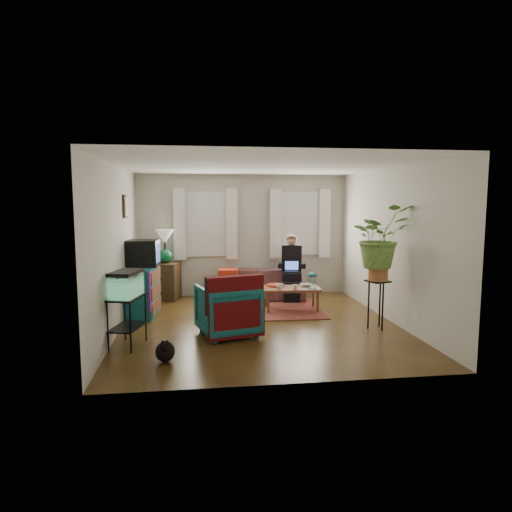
{
  "coord_description": "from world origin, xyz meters",
  "views": [
    {
      "loc": [
        -1.06,
        -7.31,
        2.04
      ],
      "look_at": [
        0.0,
        0.4,
        1.1
      ],
      "focal_mm": 32.0,
      "sensor_mm": 36.0,
      "label": 1
    }
  ],
  "objects": [
    {
      "name": "black_cat",
      "position": [
        -1.44,
        -1.58,
        0.16
      ],
      "size": [
        0.27,
        0.4,
        0.32
      ],
      "primitive_type": "ellipsoid",
      "rotation": [
        0.0,
        0.0,
        0.07
      ],
      "color": "black",
      "rests_on": "floor"
    },
    {
      "name": "ceiling",
      "position": [
        0.0,
        0.0,
        2.6
      ],
      "size": [
        4.5,
        5.0,
        0.01
      ],
      "primitive_type": "cube",
      "color": "white",
      "rests_on": "wall_back"
    },
    {
      "name": "seated_person",
      "position": [
        0.96,
        1.91,
        0.61
      ],
      "size": [
        0.62,
        0.71,
        1.22
      ],
      "primitive_type": null,
      "rotation": [
        0.0,
        0.0,
        -0.19
      ],
      "color": "black",
      "rests_on": "sofa"
    },
    {
      "name": "snack_tray",
      "position": [
        0.47,
        1.08,
        0.45
      ],
      "size": [
        0.34,
        0.34,
        0.04
      ],
      "primitive_type": "cylinder",
      "rotation": [
        0.0,
        0.0,
        -0.07
      ],
      "color": "#B21414",
      "rests_on": "coffee_table"
    },
    {
      "name": "wall_front",
      "position": [
        0.0,
        -2.5,
        1.3
      ],
      "size": [
        4.5,
        0.01,
        2.6
      ],
      "primitive_type": "cube",
      "color": "silver",
      "rests_on": "floor"
    },
    {
      "name": "window_right",
      "position": [
        1.25,
        2.48,
        1.55
      ],
      "size": [
        1.08,
        0.04,
        1.38
      ],
      "primitive_type": "cube",
      "color": "white",
      "rests_on": "wall_back"
    },
    {
      "name": "coffee_table",
      "position": [
        0.74,
        0.91,
        0.22
      ],
      "size": [
        1.08,
        0.64,
        0.43
      ],
      "primitive_type": "cube",
      "rotation": [
        0.0,
        0.0,
        -0.07
      ],
      "color": "brown",
      "rests_on": "floor"
    },
    {
      "name": "picture_frame",
      "position": [
        -2.21,
        0.85,
        1.95
      ],
      "size": [
        0.04,
        0.32,
        0.4
      ],
      "primitive_type": "cube",
      "color": "#3D2616",
      "rests_on": "wall_left"
    },
    {
      "name": "area_rug",
      "position": [
        0.3,
        0.97,
        0.01
      ],
      "size": [
        2.04,
        1.65,
        0.01
      ],
      "primitive_type": "cube",
      "rotation": [
        0.0,
        0.0,
        -0.03
      ],
      "color": "brown",
      "rests_on": "floor"
    },
    {
      "name": "wall_left",
      "position": [
        -2.25,
        0.0,
        1.3
      ],
      "size": [
        0.01,
        5.0,
        2.6
      ],
      "primitive_type": "cube",
      "color": "silver",
      "rests_on": "floor"
    },
    {
      "name": "wall_back",
      "position": [
        0.0,
        2.5,
        1.3
      ],
      "size": [
        4.5,
        0.01,
        2.6
      ],
      "primitive_type": "cube",
      "color": "silver",
      "rests_on": "floor"
    },
    {
      "name": "dresser",
      "position": [
        -1.99,
        0.89,
        0.44
      ],
      "size": [
        0.58,
        1.02,
        0.88
      ],
      "primitive_type": "cube",
      "rotation": [
        0.0,
        0.0,
        -0.1
      ],
      "color": "#116B6B",
      "rests_on": "floor"
    },
    {
      "name": "floor",
      "position": [
        0.0,
        0.0,
        0.0
      ],
      "size": [
        4.5,
        5.0,
        0.01
      ],
      "primitive_type": "cube",
      "color": "#4F2B14",
      "rests_on": "ground"
    },
    {
      "name": "side_table",
      "position": [
        -1.65,
        2.23,
        0.38
      ],
      "size": [
        0.64,
        0.64,
        0.77
      ],
      "primitive_type": "cube",
      "rotation": [
        0.0,
        0.0,
        -0.26
      ],
      "color": "#3C2716",
      "rests_on": "floor"
    },
    {
      "name": "serape_throw",
      "position": [
        -0.47,
        -0.83,
        0.61
      ],
      "size": [
        0.88,
        0.42,
        0.71
      ],
      "primitive_type": "cube",
      "rotation": [
        0.0,
        0.0,
        0.26
      ],
      "color": "#9E0A0A",
      "rests_on": "armchair"
    },
    {
      "name": "cup_a",
      "position": [
        0.5,
        0.84,
        0.48
      ],
      "size": [
        0.13,
        0.13,
        0.09
      ],
      "primitive_type": "imported",
      "rotation": [
        0.0,
        0.0,
        -0.07
      ],
      "color": "white",
      "rests_on": "coffee_table"
    },
    {
      "name": "birdcage",
      "position": [
        1.09,
        0.75,
        0.58
      ],
      "size": [
        0.18,
        0.18,
        0.3
      ],
      "primitive_type": null,
      "rotation": [
        0.0,
        0.0,
        -0.07
      ],
      "color": "#115B6B",
      "rests_on": "coffee_table"
    },
    {
      "name": "aquarium_stand",
      "position": [
        -2.0,
        -0.88,
        0.36
      ],
      "size": [
        0.51,
        0.71,
        0.71
      ],
      "primitive_type": "cube",
      "rotation": [
        0.0,
        0.0,
        -0.26
      ],
      "color": "black",
      "rests_on": "floor"
    },
    {
      "name": "curtains_left",
      "position": [
        -0.8,
        2.4,
        1.55
      ],
      "size": [
        1.36,
        0.06,
        1.5
      ],
      "primitive_type": "cube",
      "color": "white",
      "rests_on": "wall_back"
    },
    {
      "name": "cup_b",
      "position": [
        0.78,
        0.74,
        0.48
      ],
      "size": [
        0.1,
        0.1,
        0.09
      ],
      "primitive_type": "imported",
      "rotation": [
        0.0,
        0.0,
        -0.07
      ],
      "color": "beige",
      "rests_on": "coffee_table"
    },
    {
      "name": "potted_plant",
      "position": [
        1.83,
        -0.51,
        1.33
      ],
      "size": [
        1.1,
        1.02,
        1.0
      ],
      "primitive_type": "imported",
      "rotation": [
        0.0,
        0.0,
        0.32
      ],
      "color": "#599947",
      "rests_on": "plant_stand"
    },
    {
      "name": "window_left",
      "position": [
        -0.8,
        2.48,
        1.55
      ],
      "size": [
        1.08,
        0.04,
        1.38
      ],
      "primitive_type": "cube",
      "color": "white",
      "rests_on": "wall_back"
    },
    {
      "name": "bowl",
      "position": [
        1.03,
        0.99,
        0.46
      ],
      "size": [
        0.22,
        0.22,
        0.05
      ],
      "primitive_type": "imported",
      "rotation": [
        0.0,
        0.0,
        -0.07
      ],
      "color": "white",
      "rests_on": "coffee_table"
    },
    {
      "name": "plant_stand",
      "position": [
        1.83,
        -0.51,
        0.39
      ],
      "size": [
        0.42,
        0.42,
        0.79
      ],
      "primitive_type": "cube",
      "rotation": [
        0.0,
        0.0,
        0.32
      ],
      "color": "black",
      "rests_on": "floor"
    },
    {
      "name": "crt_tv",
      "position": [
        -1.96,
        0.98,
        1.11
      ],
      "size": [
        0.58,
        0.54,
        0.47
      ],
      "primitive_type": "cube",
      "rotation": [
        0.0,
        0.0,
        -0.1
      ],
      "color": "black",
      "rests_on": "dresser"
    },
    {
      "name": "sofa",
      "position": [
        0.23,
        2.05,
        0.4
      ],
      "size": [
        2.16,
        1.18,
        0.8
      ],
      "primitive_type": "imported",
      "rotation": [
        0.0,
        0.0,
        -0.19
      ],
      "color": "brown",
      "rests_on": "floor"
    },
    {
      "name": "wall_right",
      "position": [
        2.25,
        0.0,
        1.3
      ],
      "size": [
        0.01,
        5.0,
        2.6
      ],
      "primitive_type": "cube",
      "color": "silver",
      "rests_on": "floor"
    },
    {
      "name": "curtains_right",
      "position": [
        1.25,
        2.4,
        1.55
      ],
      "size": [
        1.36,
        0.06,
        1.5
      ],
      "primitive_type": "cube",
      "color": "white",
      "rests_on": "wall_back"
    },
    {
      "name": "armchair",
      "position": [
        -0.56,
        -0.51,
        0.43
      ],
      "size": [
        1.01,
        0.97,
        0.86
      ],
      "primitive_type": "imported",
      "rotation": [
        0.0,
        0.0,
        3.4
      ],
      "color": "navy",
      "rests_on": "floor"
    },
    {
      "name": "aquarium",
      "position": [
        -2.0,
        -0.88,
        0.9
      ],
      "size": [
        0.46,
        0.64,
        0.38
      ],
      "primitive_type": "cube",
      "rotation": [
        0.0,
        0.0,
        -0.26
      ],
      "color": "#7FD899",
      "rests_on": "aquarium_stand"
    },
    {
      "name": "table_lamp",
      "position": [
        -1.65,
        2.23,
        1.1
      ],
      "size": [
        0.48,
        0.48,
        0.7
      ],
      "primitive_type": null,
      "rotation": [
        0.0,
        0.0,
        -0.26
      ],
      "color": "white",
      "rests_on": "side_table"
    }
  ]
}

